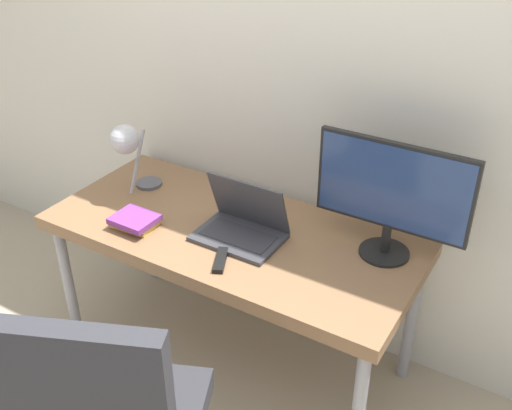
{
  "coord_description": "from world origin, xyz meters",
  "views": [
    {
      "loc": [
        1.17,
        -1.4,
        2.09
      ],
      "look_at": [
        0.14,
        0.32,
        0.9
      ],
      "focal_mm": 42.0,
      "sensor_mm": 36.0,
      "label": 1
    }
  ],
  "objects_px": {
    "desk_lamp": "(127,144)",
    "book_stack": "(135,221)",
    "laptop": "(242,226)",
    "monitor": "(392,193)"
  },
  "relations": [
    {
      "from": "desk_lamp",
      "to": "book_stack",
      "type": "xyz_separation_m",
      "value": [
        0.18,
        -0.2,
        -0.23
      ]
    },
    {
      "from": "laptop",
      "to": "book_stack",
      "type": "xyz_separation_m",
      "value": [
        -0.43,
        -0.17,
        -0.02
      ]
    },
    {
      "from": "laptop",
      "to": "monitor",
      "type": "height_order",
      "value": "monitor"
    },
    {
      "from": "desk_lamp",
      "to": "book_stack",
      "type": "distance_m",
      "value": 0.36
    },
    {
      "from": "laptop",
      "to": "monitor",
      "type": "xyz_separation_m",
      "value": [
        0.55,
        0.19,
        0.22
      ]
    },
    {
      "from": "monitor",
      "to": "desk_lamp",
      "type": "relative_size",
      "value": 1.7
    },
    {
      "from": "monitor",
      "to": "book_stack",
      "type": "height_order",
      "value": "monitor"
    },
    {
      "from": "book_stack",
      "to": "laptop",
      "type": "bearing_deg",
      "value": 21.94
    },
    {
      "from": "desk_lamp",
      "to": "book_stack",
      "type": "relative_size",
      "value": 1.78
    },
    {
      "from": "desk_lamp",
      "to": "book_stack",
      "type": "height_order",
      "value": "desk_lamp"
    }
  ]
}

